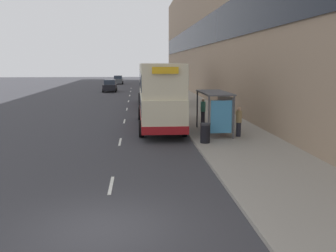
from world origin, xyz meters
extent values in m
plane|color=#38383D|center=(0.00, 0.00, 0.00)|extent=(220.00, 220.00, 0.00)
cube|color=gray|center=(6.50, 38.50, 0.07)|extent=(5.00, 93.00, 0.14)
cube|color=#9E846B|center=(10.50, 38.50, 8.86)|extent=(3.00, 93.00, 17.72)
cube|color=black|center=(8.96, 38.50, 7.97)|extent=(0.12, 89.28, 3.19)
cube|color=silver|center=(0.00, 3.64, 0.01)|extent=(0.12, 2.00, 0.01)
cube|color=silver|center=(0.00, 11.14, 0.01)|extent=(0.12, 2.00, 0.01)
cube|color=silver|center=(0.00, 18.64, 0.01)|extent=(0.12, 2.00, 0.01)
cube|color=silver|center=(0.00, 26.13, 0.01)|extent=(0.12, 2.00, 0.01)
cube|color=silver|center=(0.00, 33.63, 0.01)|extent=(0.12, 2.00, 0.01)
cube|color=silver|center=(0.00, 41.13, 0.01)|extent=(0.12, 2.00, 0.01)
cube|color=silver|center=(0.00, 48.62, 0.01)|extent=(0.12, 2.00, 0.01)
cube|color=silver|center=(0.00, 56.12, 0.01)|extent=(0.12, 2.00, 0.01)
cube|color=#4C4C51|center=(5.60, 12.76, 2.58)|extent=(1.60, 4.20, 0.08)
cylinder|color=#4C4C51|center=(4.90, 10.76, 1.34)|extent=(0.10, 0.10, 2.40)
cylinder|color=#4C4C51|center=(4.90, 14.76, 1.34)|extent=(0.10, 0.10, 2.40)
cylinder|color=#4C4C51|center=(6.30, 10.76, 1.34)|extent=(0.10, 0.10, 2.40)
cylinder|color=#4C4C51|center=(6.30, 14.76, 1.34)|extent=(0.10, 0.10, 2.40)
cube|color=#99A8B2|center=(6.27, 12.76, 1.46)|extent=(0.04, 3.68, 1.92)
cube|color=#3F8CBF|center=(5.60, 10.82, 1.39)|extent=(1.19, 0.10, 1.82)
cube|color=maroon|center=(5.85, 12.76, 0.59)|extent=(0.36, 2.80, 0.08)
cube|color=beige|center=(2.48, 15.66, 1.43)|extent=(2.55, 10.50, 1.85)
cube|color=beige|center=(2.48, 15.66, 3.33)|extent=(2.50, 10.19, 1.95)
cube|color=maroon|center=(2.48, 15.66, 0.72)|extent=(2.58, 10.55, 0.45)
cube|color=#2D3847|center=(2.48, 15.66, 1.79)|extent=(2.58, 9.87, 0.81)
cube|color=#2D3847|center=(2.48, 15.66, 3.23)|extent=(2.55, 9.87, 0.94)
cube|color=yellow|center=(2.48, 10.43, 3.95)|extent=(1.40, 0.08, 0.36)
cylinder|color=black|center=(1.20, 19.23, 0.50)|extent=(0.30, 1.00, 1.00)
cylinder|color=black|center=(3.75, 19.23, 0.50)|extent=(0.30, 1.00, 1.00)
cylinder|color=black|center=(1.20, 12.41, 0.50)|extent=(0.30, 1.00, 1.00)
cylinder|color=black|center=(3.75, 12.41, 0.50)|extent=(0.30, 1.00, 1.00)
cube|color=beige|center=(2.57, 29.36, 1.43)|extent=(2.55, 10.23, 1.85)
cube|color=beige|center=(2.57, 29.36, 3.33)|extent=(2.50, 9.93, 1.95)
cube|color=maroon|center=(2.57, 29.36, 0.72)|extent=(2.58, 10.28, 0.45)
cube|color=#2D3847|center=(2.57, 29.36, 1.79)|extent=(2.58, 9.62, 0.81)
cube|color=#2D3847|center=(2.57, 29.36, 3.23)|extent=(2.55, 9.62, 0.94)
cube|color=yellow|center=(2.57, 24.27, 3.95)|extent=(1.40, 0.08, 0.36)
cylinder|color=black|center=(1.29, 32.84, 0.50)|extent=(0.30, 1.00, 1.00)
cylinder|color=black|center=(3.84, 32.84, 0.50)|extent=(0.30, 1.00, 1.00)
cylinder|color=black|center=(1.29, 26.19, 0.50)|extent=(0.30, 1.00, 1.00)
cylinder|color=black|center=(3.84, 26.19, 0.50)|extent=(0.30, 1.00, 1.00)
cube|color=maroon|center=(2.44, 60.86, 0.72)|extent=(1.74, 4.01, 0.84)
cube|color=#2D3847|center=(2.44, 60.66, 1.48)|extent=(1.53, 1.93, 0.69)
cylinder|color=black|center=(1.57, 62.10, 0.30)|extent=(0.20, 0.60, 0.60)
cylinder|color=black|center=(3.30, 62.10, 0.30)|extent=(0.20, 0.60, 0.60)
cylinder|color=black|center=(1.57, 59.61, 0.30)|extent=(0.20, 0.60, 0.60)
cylinder|color=black|center=(3.30, 59.61, 0.30)|extent=(0.20, 0.60, 0.60)
cube|color=#4C5156|center=(-2.88, 69.48, 0.70)|extent=(1.83, 4.11, 0.80)
cube|color=#2D3847|center=(-2.88, 69.69, 1.43)|extent=(1.61, 1.97, 0.65)
cylinder|color=black|center=(-1.97, 68.21, 0.30)|extent=(0.20, 0.60, 0.60)
cylinder|color=black|center=(-3.79, 68.21, 0.30)|extent=(0.20, 0.60, 0.60)
cylinder|color=black|center=(-1.97, 70.76, 0.30)|extent=(0.20, 0.60, 0.60)
cylinder|color=black|center=(-3.79, 70.76, 0.30)|extent=(0.20, 0.60, 0.60)
cube|color=black|center=(-3.11, 48.15, 0.72)|extent=(1.87, 4.20, 0.84)
cube|color=#2D3847|center=(-3.11, 48.36, 1.48)|extent=(1.65, 2.02, 0.68)
cylinder|color=black|center=(-2.18, 46.85, 0.30)|extent=(0.20, 0.60, 0.60)
cylinder|color=black|center=(-4.05, 46.85, 0.30)|extent=(0.20, 0.60, 0.60)
cylinder|color=black|center=(-2.18, 49.45, 0.30)|extent=(0.20, 0.60, 0.60)
cylinder|color=black|center=(-4.05, 49.45, 0.30)|extent=(0.20, 0.60, 0.60)
cylinder|color=#23232D|center=(6.79, 11.49, 0.55)|extent=(0.28, 0.28, 0.81)
cylinder|color=#997F51|center=(6.79, 11.49, 1.29)|extent=(0.34, 0.34, 0.68)
sphere|color=tan|center=(6.79, 11.49, 1.74)|extent=(0.22, 0.22, 0.22)
cylinder|color=#23232D|center=(5.58, 16.39, 0.55)|extent=(0.28, 0.28, 0.83)
cylinder|color=#337260|center=(5.58, 16.39, 1.31)|extent=(0.35, 0.35, 0.69)
sphere|color=tan|center=(5.58, 16.39, 1.77)|extent=(0.22, 0.22, 0.22)
cylinder|color=black|center=(4.55, 9.89, 0.61)|extent=(0.52, 0.52, 0.95)
cylinder|color=#2D2D33|center=(4.55, 9.89, 1.14)|extent=(0.55, 0.55, 0.10)
camera|label=1|loc=(0.97, -9.34, 4.33)|focal=40.00mm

